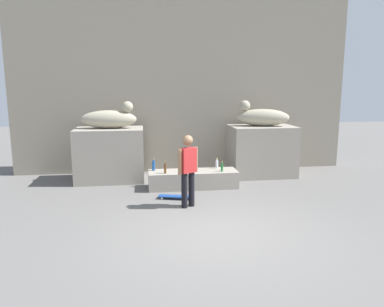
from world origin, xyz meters
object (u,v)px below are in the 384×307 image
Objects in this scene: statue_reclining_right at (262,117)px; bottle_blue at (154,166)px; skateboard at (175,196)px; bottle_brown at (165,168)px; skater at (188,168)px; bottle_green at (222,167)px; bottle_clear at (217,164)px; statue_reclining_left at (110,119)px.

bottle_blue is (-3.33, -0.92, -1.22)m from statue_reclining_right.
skateboard is 2.62× the size of bottle_brown.
skater reaches higher than bottle_blue.
skater is at bearing -127.32° from bottle_green.
statue_reclining_right is 5.94× the size of bottle_clear.
bottle_brown reaches higher than bottle_clear.
bottle_brown is 0.96× the size of bottle_blue.
statue_reclining_right is 3.66m from bottle_blue.
bottle_green is at bearing 47.16° from skateboard.
bottle_clear is (2.98, -0.85, -1.25)m from statue_reclining_left.
skater is at bearing -73.41° from bottle_brown.
bottle_blue is at bearing 168.97° from bottle_green.
bottle_brown is at bearing -51.85° from bottle_blue.
statue_reclining_left reaches higher than bottle_brown.
bottle_green is 0.82× the size of bottle_blue.
skater is 6.17× the size of bottle_green.
skater is 2.18m from bottle_clear.
statue_reclining_right is 6.23× the size of bottle_green.
skater reaches higher than bottle_clear.
bottle_blue is (-1.84, 0.36, 0.03)m from bottle_green.
skateboard is at bearing -47.77° from statue_reclining_left.
skater is 1.09m from skateboard.
bottle_blue is at bearing 82.37° from skater.
statue_reclining_right is 2.33m from bottle_green.
skateboard is at bearing -68.59° from bottle_blue.
statue_reclining_right is at bearing 28.99° from bottle_clear.
statue_reclining_right reaches higher than skater.
bottle_clear is at bearing 1.86° from bottle_blue.
skater reaches higher than skateboard.
statue_reclining_left is 2.32m from bottle_brown.
bottle_brown is 1.55m from bottle_clear.
skater is at bearing -68.26° from bottle_blue.
bottle_blue is (1.20, -0.91, -1.22)m from statue_reclining_left.
bottle_clear is (-0.06, 0.42, 0.01)m from bottle_green.
statue_reclining_left reaches higher than skateboard.
bottle_blue reaches higher than bottle_brown.
bottle_green is at bearing -82.24° from bottle_clear.
bottle_blue is at bearing -178.14° from bottle_clear.
statue_reclining_left is 3.52m from bottle_green.
skateboard is 1.68m from bottle_green.
statue_reclining_left is 0.97× the size of statue_reclining_right.
skater is at bearing -119.38° from bottle_clear.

